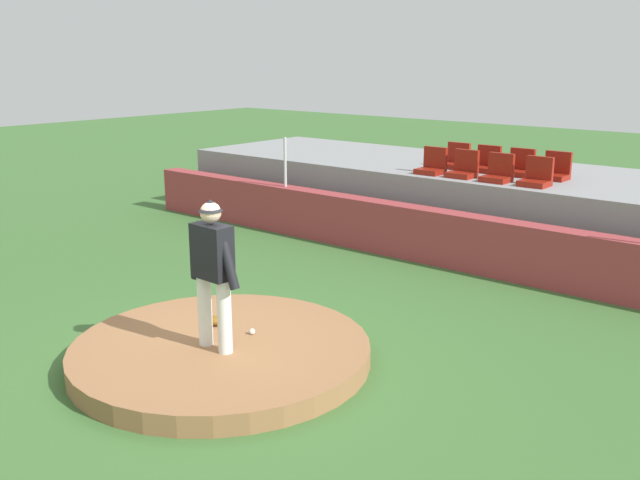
# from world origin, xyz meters

# --- Properties ---
(ground_plane) EXTENTS (60.00, 60.00, 0.00)m
(ground_plane) POSITION_xyz_m (0.00, 0.00, 0.00)
(ground_plane) COLOR #3C6830
(pitchers_mound) EXTENTS (3.57, 3.57, 0.24)m
(pitchers_mound) POSITION_xyz_m (0.00, 0.00, 0.12)
(pitchers_mound) COLOR #93643F
(pitchers_mound) RESTS_ON ground_plane
(pitcher) EXTENTS (0.81, 0.29, 1.78)m
(pitcher) POSITION_xyz_m (0.07, -0.14, 1.27)
(pitcher) COLOR silver
(pitcher) RESTS_ON pitchers_mound
(baseball) EXTENTS (0.07, 0.07, 0.07)m
(baseball) POSITION_xyz_m (0.10, 0.43, 0.28)
(baseball) COLOR white
(baseball) RESTS_ON pitchers_mound
(fielding_glove) EXTENTS (0.35, 0.29, 0.11)m
(fielding_glove) POSITION_xyz_m (-0.51, 0.36, 0.30)
(fielding_glove) COLOR brown
(fielding_glove) RESTS_ON pitchers_mound
(brick_barrier) EXTENTS (14.97, 0.40, 0.95)m
(brick_barrier) POSITION_xyz_m (0.00, 5.29, 0.48)
(brick_barrier) COLOR #9C373A
(brick_barrier) RESTS_ON ground_plane
(fence_post_left) EXTENTS (0.06, 0.06, 1.01)m
(fence_post_left) POSITION_xyz_m (-3.79, 5.29, 1.46)
(fence_post_left) COLOR silver
(fence_post_left) RESTS_ON brick_barrier
(bleacher_platform) EXTENTS (14.46, 3.63, 1.37)m
(bleacher_platform) POSITION_xyz_m (0.00, 7.73, 0.68)
(bleacher_platform) COLOR gray
(bleacher_platform) RESTS_ON ground_plane
(stadium_chair_0) EXTENTS (0.48, 0.44, 0.50)m
(stadium_chair_0) POSITION_xyz_m (-1.03, 6.45, 1.52)
(stadium_chair_0) COLOR maroon
(stadium_chair_0) RESTS_ON bleacher_platform
(stadium_chair_1) EXTENTS (0.48, 0.44, 0.50)m
(stadium_chair_1) POSITION_xyz_m (-0.38, 6.48, 1.52)
(stadium_chair_1) COLOR maroon
(stadium_chair_1) RESTS_ON bleacher_platform
(stadium_chair_2) EXTENTS (0.48, 0.44, 0.50)m
(stadium_chair_2) POSITION_xyz_m (0.33, 6.45, 1.52)
(stadium_chair_2) COLOR maroon
(stadium_chair_2) RESTS_ON bleacher_platform
(stadium_chair_3) EXTENTS (0.48, 0.44, 0.50)m
(stadium_chair_3) POSITION_xyz_m (1.04, 6.47, 1.52)
(stadium_chair_3) COLOR maroon
(stadium_chair_3) RESTS_ON bleacher_platform
(stadium_chair_4) EXTENTS (0.48, 0.44, 0.50)m
(stadium_chair_4) POSITION_xyz_m (-1.03, 7.36, 1.52)
(stadium_chair_4) COLOR maroon
(stadium_chair_4) RESTS_ON bleacher_platform
(stadium_chair_5) EXTENTS (0.48, 0.44, 0.50)m
(stadium_chair_5) POSITION_xyz_m (-0.35, 7.34, 1.52)
(stadium_chair_5) COLOR maroon
(stadium_chair_5) RESTS_ON bleacher_platform
(stadium_chair_6) EXTENTS (0.48, 0.44, 0.50)m
(stadium_chair_6) POSITION_xyz_m (0.35, 7.32, 1.52)
(stadium_chair_6) COLOR maroon
(stadium_chair_6) RESTS_ON bleacher_platform
(stadium_chair_7) EXTENTS (0.48, 0.44, 0.50)m
(stadium_chair_7) POSITION_xyz_m (1.03, 7.34, 1.52)
(stadium_chair_7) COLOR maroon
(stadium_chair_7) RESTS_ON bleacher_platform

